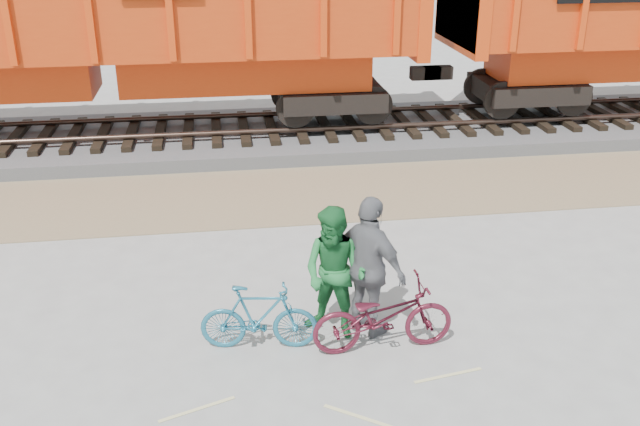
# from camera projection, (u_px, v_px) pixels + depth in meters

# --- Properties ---
(ground) EXTENTS (120.00, 120.00, 0.00)m
(ground) POSITION_uv_depth(u_px,v_px,m) (279.00, 361.00, 8.89)
(ground) COLOR #9E9E99
(ground) RESTS_ON ground
(gravel_strip) EXTENTS (120.00, 3.00, 0.02)m
(gravel_strip) POSITION_uv_depth(u_px,v_px,m) (253.00, 196.00, 13.88)
(gravel_strip) COLOR #947B5C
(gravel_strip) RESTS_ON ground
(ballast_bed) EXTENTS (120.00, 4.00, 0.30)m
(ballast_bed) POSITION_uv_depth(u_px,v_px,m) (244.00, 137.00, 17.01)
(ballast_bed) COLOR slate
(ballast_bed) RESTS_ON ground
(track) EXTENTS (120.00, 2.60, 0.24)m
(track) POSITION_uv_depth(u_px,v_px,m) (244.00, 123.00, 16.88)
(track) COLOR black
(track) RESTS_ON ballast_bed
(hopper_car_center) EXTENTS (14.00, 3.13, 4.65)m
(hopper_car_center) POSITION_uv_depth(u_px,v_px,m) (101.00, 16.00, 15.48)
(hopper_car_center) COLOR black
(hopper_car_center) RESTS_ON track
(bicycle_teal) EXTENTS (1.54, 0.62, 0.90)m
(bicycle_teal) POSITION_uv_depth(u_px,v_px,m) (259.00, 317.00, 8.99)
(bicycle_teal) COLOR #236B86
(bicycle_teal) RESTS_ON ground
(bicycle_maroon) EXTENTS (1.83, 0.70, 0.95)m
(bicycle_maroon) POSITION_uv_depth(u_px,v_px,m) (383.00, 316.00, 8.96)
(bicycle_maroon) COLOR #531625
(bicycle_maroon) RESTS_ON ground
(person_man) EXTENTS (1.10, 1.06, 1.79)m
(person_man) POSITION_uv_depth(u_px,v_px,m) (335.00, 273.00, 9.12)
(person_man) COLOR #1D6B31
(person_man) RESTS_ON ground
(person_woman) EXTENTS (1.06, 1.19, 1.93)m
(person_woman) POSITION_uv_depth(u_px,v_px,m) (370.00, 268.00, 9.11)
(person_woman) COLOR slate
(person_woman) RESTS_ON ground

